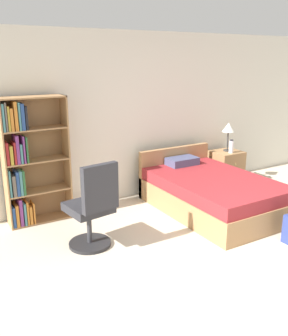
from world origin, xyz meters
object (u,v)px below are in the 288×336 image
Objects in this scene: table_lamp at (228,129)px; office_chair at (93,209)px; bookshelf at (27,162)px; bed at (210,192)px; nightstand at (226,167)px; water_bottle at (231,147)px.

office_chair is at bearing -161.17° from table_lamp.
bookshelf reaches higher than office_chair.
bed is at bearing -142.57° from table_lamp.
bookshelf is 3.50m from table_lamp.
nightstand is (3.03, 1.02, -0.21)m from office_chair.
bed is at bearing -20.59° from bookshelf.
office_chair reaches higher than nightstand.
bookshelf reaches higher than table_lamp.
nightstand is 2.54× the size of water_bottle.
office_chair is 1.81× the size of nightstand.
bed is at bearing -146.55° from water_bottle.
table_lamp is at bearing 37.43° from bed.
office_chair is 3.15m from water_bottle.
table_lamp is at bearing 18.83° from office_chair.
bed is 1.31m from water_bottle.
bed is (2.43, -0.91, -0.60)m from bookshelf.
bed is at bearing -142.73° from nightstand.
table_lamp is (3.49, -0.10, 0.14)m from bookshelf.
office_chair is at bearing -173.48° from bed.
bed is 4.04× the size of table_lamp.
table_lamp is at bearing 44.04° from nightstand.
office_chair reaches higher than water_bottle.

